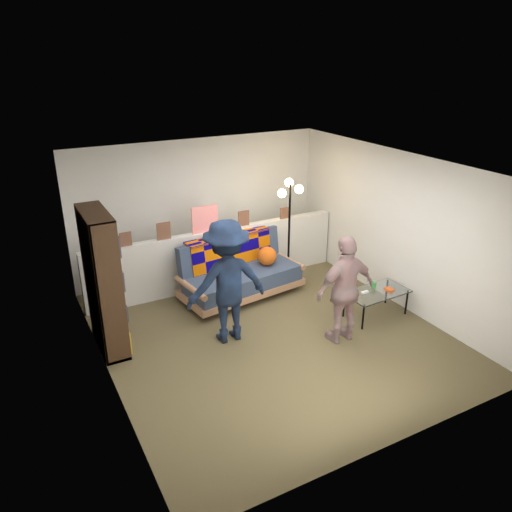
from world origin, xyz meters
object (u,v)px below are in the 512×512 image
Objects in this scene: futon_sofa at (240,272)px; floor_lamp at (290,210)px; bookshelf at (104,287)px; person_left at (227,282)px; coffee_table at (377,293)px; person_right at (345,290)px.

floor_lamp is at bearing 5.91° from futon_sofa.
person_left is at bearing -20.95° from bookshelf.
futon_sofa is 2.38m from bookshelf.
person_left reaches higher than futon_sofa.
coffee_table is at bearing -73.07° from floor_lamp.
coffee_table is at bearing 170.81° from person_left.
floor_lamp is (3.24, 0.64, 0.38)m from bookshelf.
bookshelf is 3.94m from coffee_table.
bookshelf reaches higher than floor_lamp.
futon_sofa is 2.11× the size of coffee_table.
person_left is at bearing -144.81° from floor_lamp.
floor_lamp is (-0.52, 1.70, 0.90)m from coffee_table.
coffee_table is at bearing -46.93° from futon_sofa.
person_left is at bearing 167.88° from coffee_table.
bookshelf reaches higher than futon_sofa.
bookshelf is at bearing -18.02° from person_left.
person_left is 1.60m from person_right.
coffee_table is 1.99m from floor_lamp.
person_right is at bearing -71.36° from futon_sofa.
person_left is at bearing -123.89° from futon_sofa.
person_left reaches higher than coffee_table.
person_right is (-0.34, -2.00, -0.51)m from floor_lamp.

